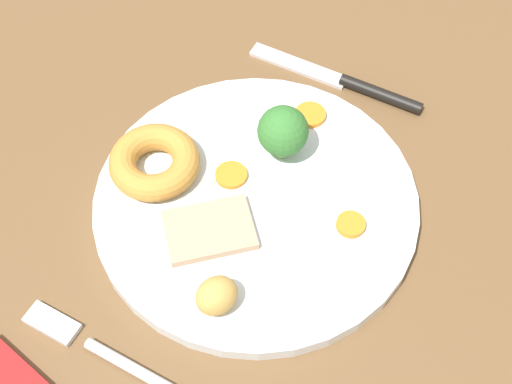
{
  "coord_description": "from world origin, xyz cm",
  "views": [
    {
      "loc": [
        -26.27,
        -20.34,
        57.2
      ],
      "look_at": [
        2.9,
        -1.43,
        6.0
      ],
      "focal_mm": 50.32,
      "sensor_mm": 36.0,
      "label": 1
    }
  ],
  "objects_px": {
    "dinner_plate": "(256,203)",
    "broccoli_floret": "(283,131)",
    "meat_slice_main": "(213,232)",
    "roast_potato_left": "(217,296)",
    "carrot_coin_side": "(351,225)",
    "carrot_coin_back": "(310,115)",
    "yorkshire_pudding": "(154,162)",
    "knife": "(350,83)",
    "fork": "(102,351)",
    "carrot_coin_front": "(231,175)"
  },
  "relations": [
    {
      "from": "dinner_plate",
      "to": "meat_slice_main",
      "type": "xyz_separation_m",
      "value": [
        -0.05,
        0.01,
        0.01
      ]
    },
    {
      "from": "meat_slice_main",
      "to": "carrot_coin_back",
      "type": "xyz_separation_m",
      "value": [
        0.16,
        -0.0,
        -0.0
      ]
    },
    {
      "from": "yorkshire_pudding",
      "to": "fork",
      "type": "relative_size",
      "value": 0.53
    },
    {
      "from": "meat_slice_main",
      "to": "carrot_coin_side",
      "type": "xyz_separation_m",
      "value": [
        0.07,
        -0.09,
        -0.0
      ]
    },
    {
      "from": "yorkshire_pudding",
      "to": "carrot_coin_side",
      "type": "relative_size",
      "value": 3.23
    },
    {
      "from": "carrot_coin_back",
      "to": "broccoli_floret",
      "type": "height_order",
      "value": "broccoli_floret"
    },
    {
      "from": "carrot_coin_front",
      "to": "knife",
      "type": "relative_size",
      "value": 0.16
    },
    {
      "from": "dinner_plate",
      "to": "meat_slice_main",
      "type": "distance_m",
      "value": 0.05
    },
    {
      "from": "meat_slice_main",
      "to": "broccoli_floret",
      "type": "relative_size",
      "value": 1.38
    },
    {
      "from": "dinner_plate",
      "to": "carrot_coin_back",
      "type": "relative_size",
      "value": 9.69
    },
    {
      "from": "roast_potato_left",
      "to": "broccoli_floret",
      "type": "bearing_deg",
      "value": 13.21
    },
    {
      "from": "knife",
      "to": "fork",
      "type": "bearing_deg",
      "value": 80.5
    },
    {
      "from": "dinner_plate",
      "to": "knife",
      "type": "xyz_separation_m",
      "value": [
        0.17,
        0.0,
        -0.0
      ]
    },
    {
      "from": "carrot_coin_back",
      "to": "knife",
      "type": "xyz_separation_m",
      "value": [
        0.07,
        -0.01,
        -0.01
      ]
    },
    {
      "from": "yorkshire_pudding",
      "to": "knife",
      "type": "height_order",
      "value": "yorkshire_pudding"
    },
    {
      "from": "meat_slice_main",
      "to": "broccoli_floret",
      "type": "height_order",
      "value": "broccoli_floret"
    },
    {
      "from": "fork",
      "to": "roast_potato_left",
      "type": "bearing_deg",
      "value": -129.64
    },
    {
      "from": "dinner_plate",
      "to": "roast_potato_left",
      "type": "relative_size",
      "value": 8.1
    },
    {
      "from": "broccoli_floret",
      "to": "fork",
      "type": "relative_size",
      "value": 0.35
    },
    {
      "from": "carrot_coin_back",
      "to": "fork",
      "type": "xyz_separation_m",
      "value": [
        -0.29,
        0.02,
        -0.01
      ]
    },
    {
      "from": "carrot_coin_side",
      "to": "fork",
      "type": "height_order",
      "value": "carrot_coin_side"
    },
    {
      "from": "dinner_plate",
      "to": "yorkshire_pudding",
      "type": "xyz_separation_m",
      "value": [
        -0.02,
        0.09,
        0.02
      ]
    },
    {
      "from": "carrot_coin_side",
      "to": "yorkshire_pudding",
      "type": "bearing_deg",
      "value": 103.81
    },
    {
      "from": "yorkshire_pudding",
      "to": "knife",
      "type": "distance_m",
      "value": 0.22
    },
    {
      "from": "carrot_coin_front",
      "to": "carrot_coin_side",
      "type": "height_order",
      "value": "carrot_coin_side"
    },
    {
      "from": "dinner_plate",
      "to": "yorkshire_pudding",
      "type": "distance_m",
      "value": 0.1
    },
    {
      "from": "meat_slice_main",
      "to": "knife",
      "type": "bearing_deg",
      "value": -2.73
    },
    {
      "from": "knife",
      "to": "broccoli_floret",
      "type": "bearing_deg",
      "value": 81.09
    },
    {
      "from": "meat_slice_main",
      "to": "broccoli_floret",
      "type": "bearing_deg",
      "value": -1.55
    },
    {
      "from": "carrot_coin_front",
      "to": "fork",
      "type": "relative_size",
      "value": 0.19
    },
    {
      "from": "roast_potato_left",
      "to": "fork",
      "type": "bearing_deg",
      "value": 144.54
    },
    {
      "from": "carrot_coin_side",
      "to": "carrot_coin_back",
      "type": "bearing_deg",
      "value": 46.46
    },
    {
      "from": "carrot_coin_back",
      "to": "broccoli_floret",
      "type": "bearing_deg",
      "value": 179.93
    },
    {
      "from": "carrot_coin_front",
      "to": "carrot_coin_side",
      "type": "relative_size",
      "value": 1.15
    },
    {
      "from": "carrot_coin_side",
      "to": "fork",
      "type": "xyz_separation_m",
      "value": [
        -0.2,
        0.11,
        -0.01
      ]
    },
    {
      "from": "roast_potato_left",
      "to": "knife",
      "type": "xyz_separation_m",
      "value": [
        0.27,
        0.03,
        -0.02
      ]
    },
    {
      "from": "carrot_coin_front",
      "to": "broccoli_floret",
      "type": "distance_m",
      "value": 0.06
    },
    {
      "from": "yorkshire_pudding",
      "to": "carrot_coin_back",
      "type": "distance_m",
      "value": 0.15
    },
    {
      "from": "dinner_plate",
      "to": "carrot_coin_side",
      "type": "relative_size",
      "value": 11.37
    },
    {
      "from": "carrot_coin_back",
      "to": "dinner_plate",
      "type": "bearing_deg",
      "value": -175.82
    },
    {
      "from": "carrot_coin_back",
      "to": "fork",
      "type": "bearing_deg",
      "value": 176.14
    },
    {
      "from": "dinner_plate",
      "to": "broccoli_floret",
      "type": "xyz_separation_m",
      "value": [
        0.06,
        0.01,
        0.04
      ]
    },
    {
      "from": "knife",
      "to": "yorkshire_pudding",
      "type": "bearing_deg",
      "value": 59.65
    },
    {
      "from": "dinner_plate",
      "to": "roast_potato_left",
      "type": "height_order",
      "value": "roast_potato_left"
    },
    {
      "from": "carrot_coin_back",
      "to": "carrot_coin_side",
      "type": "relative_size",
      "value": 1.17
    },
    {
      "from": "dinner_plate",
      "to": "broccoli_floret",
      "type": "height_order",
      "value": "broccoli_floret"
    },
    {
      "from": "roast_potato_left",
      "to": "carrot_coin_side",
      "type": "relative_size",
      "value": 1.4
    },
    {
      "from": "dinner_plate",
      "to": "carrot_coin_back",
      "type": "xyz_separation_m",
      "value": [
        0.11,
        0.01,
        0.01
      ]
    },
    {
      "from": "roast_potato_left",
      "to": "carrot_coin_side",
      "type": "bearing_deg",
      "value": -24.11
    },
    {
      "from": "meat_slice_main",
      "to": "roast_potato_left",
      "type": "relative_size",
      "value": 2.1
    }
  ]
}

